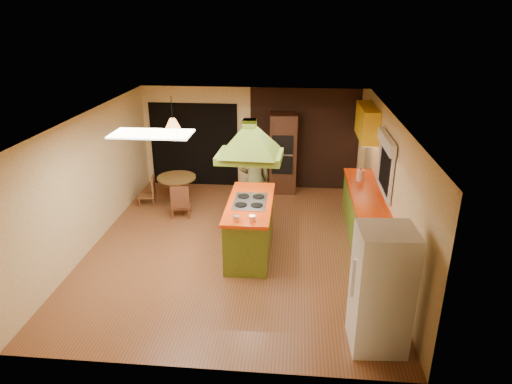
# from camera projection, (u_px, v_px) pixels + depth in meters

# --- Properties ---
(ground) EXTENTS (6.50, 6.50, 0.00)m
(ground) POSITION_uv_depth(u_px,v_px,m) (237.00, 246.00, 8.76)
(ground) COLOR brown
(ground) RESTS_ON ground
(room_walls) EXTENTS (5.50, 6.50, 6.50)m
(room_walls) POSITION_uv_depth(u_px,v_px,m) (236.00, 185.00, 8.29)
(room_walls) COLOR beige
(room_walls) RESTS_ON ground
(ceiling_plane) EXTENTS (6.50, 6.50, 0.00)m
(ceiling_plane) POSITION_uv_depth(u_px,v_px,m) (235.00, 117.00, 7.83)
(ceiling_plane) COLOR silver
(ceiling_plane) RESTS_ON room_walls
(brick_panel) EXTENTS (2.64, 0.03, 2.50)m
(brick_panel) POSITION_uv_depth(u_px,v_px,m) (304.00, 140.00, 11.17)
(brick_panel) COLOR #381E14
(brick_panel) RESTS_ON ground
(nook_opening) EXTENTS (2.20, 0.03, 2.10)m
(nook_opening) POSITION_uv_depth(u_px,v_px,m) (194.00, 145.00, 11.48)
(nook_opening) COLOR black
(nook_opening) RESTS_ON ground
(right_counter) EXTENTS (0.62, 3.05, 0.92)m
(right_counter) POSITION_uv_depth(u_px,v_px,m) (365.00, 216.00, 8.93)
(right_counter) COLOR olive
(right_counter) RESTS_ON ground
(upper_cabinets) EXTENTS (0.34, 1.40, 0.70)m
(upper_cabinets) POSITION_uv_depth(u_px,v_px,m) (367.00, 122.00, 9.85)
(upper_cabinets) COLOR yellow
(upper_cabinets) RESTS_ON room_walls
(window_right) EXTENTS (0.12, 1.35, 1.06)m
(window_right) POSITION_uv_depth(u_px,v_px,m) (387.00, 155.00, 8.24)
(window_right) COLOR black
(window_right) RESTS_ON room_walls
(fluor_panel) EXTENTS (1.20, 0.60, 0.03)m
(fluor_panel) POSITION_uv_depth(u_px,v_px,m) (152.00, 134.00, 6.82)
(fluor_panel) COLOR white
(fluor_panel) RESTS_ON ceiling_plane
(kitchen_island) EXTENTS (0.81, 2.00, 1.01)m
(kitchen_island) POSITION_uv_depth(u_px,v_px,m) (250.00, 226.00, 8.39)
(kitchen_island) COLOR olive
(kitchen_island) RESTS_ON ground
(range_hood) EXTENTS (1.15, 0.85, 0.80)m
(range_hood) POSITION_uv_depth(u_px,v_px,m) (250.00, 134.00, 7.74)
(range_hood) COLOR olive
(range_hood) RESTS_ON ceiling_plane
(man) EXTENTS (0.77, 0.62, 1.83)m
(man) POSITION_uv_depth(u_px,v_px,m) (254.00, 180.00, 9.49)
(man) COLOR brown
(man) RESTS_ON ground
(refrigerator) EXTENTS (0.75, 0.71, 1.72)m
(refrigerator) POSITION_uv_depth(u_px,v_px,m) (381.00, 290.00, 5.87)
(refrigerator) COLOR white
(refrigerator) RESTS_ON ground
(wall_oven) EXTENTS (0.68, 0.64, 1.94)m
(wall_oven) POSITION_uv_depth(u_px,v_px,m) (283.00, 153.00, 11.06)
(wall_oven) COLOR #4B2918
(wall_oven) RESTS_ON ground
(dining_table) EXTENTS (0.88, 0.88, 0.67)m
(dining_table) POSITION_uv_depth(u_px,v_px,m) (177.00, 185.00, 10.49)
(dining_table) COLOR brown
(dining_table) RESTS_ON ground
(chair_left) EXTENTS (0.43, 0.43, 0.68)m
(chair_left) POSITION_uv_depth(u_px,v_px,m) (146.00, 190.00, 10.51)
(chair_left) COLOR brown
(chair_left) RESTS_ON ground
(chair_near) EXTENTS (0.47, 0.47, 0.75)m
(chair_near) POSITION_uv_depth(u_px,v_px,m) (181.00, 200.00, 9.90)
(chair_near) COLOR brown
(chair_near) RESTS_ON ground
(pendant_lamp) EXTENTS (0.41, 0.41, 0.22)m
(pendant_lamp) POSITION_uv_depth(u_px,v_px,m) (173.00, 123.00, 9.96)
(pendant_lamp) COLOR #FF9E3F
(pendant_lamp) RESTS_ON ceiling_plane
(canister_large) EXTENTS (0.20, 0.20, 0.24)m
(canister_large) POSITION_uv_depth(u_px,v_px,m) (360.00, 175.00, 9.40)
(canister_large) COLOR beige
(canister_large) RESTS_ON right_counter
(canister_medium) EXTENTS (0.17, 0.17, 0.18)m
(canister_medium) POSITION_uv_depth(u_px,v_px,m) (360.00, 177.00, 9.41)
(canister_medium) COLOR beige
(canister_medium) RESTS_ON right_counter
(canister_small) EXTENTS (0.13, 0.13, 0.14)m
(canister_small) POSITION_uv_depth(u_px,v_px,m) (360.00, 177.00, 9.43)
(canister_small) COLOR beige
(canister_small) RESTS_ON right_counter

